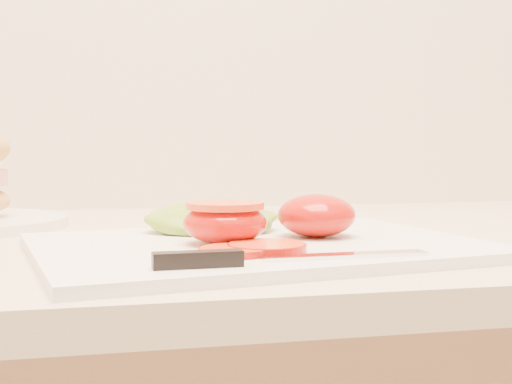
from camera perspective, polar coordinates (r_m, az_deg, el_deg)
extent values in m
cube|color=white|center=(0.66, 0.19, -4.41)|extent=(0.44, 0.35, 0.01)
ellipsoid|color=red|center=(0.69, 4.87, -1.87)|extent=(0.08, 0.08, 0.04)
ellipsoid|color=red|center=(0.64, -2.49, -2.50)|extent=(0.08, 0.08, 0.04)
cylinder|color=red|center=(0.64, -2.49, -1.08)|extent=(0.07, 0.07, 0.01)
cylinder|color=#EF5A21|center=(0.60, 0.89, -4.45)|extent=(0.06, 0.06, 0.01)
cylinder|color=#EF5A21|center=(0.58, -1.73, -4.74)|extent=(0.06, 0.06, 0.01)
ellipsoid|color=#7FB730|center=(0.73, -3.51, -2.19)|extent=(0.15, 0.11, 0.03)
cube|color=silver|center=(0.57, 7.15, -5.06)|extent=(0.14, 0.02, 0.00)
cube|color=black|center=(0.52, -4.67, -5.40)|extent=(0.07, 0.02, 0.01)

